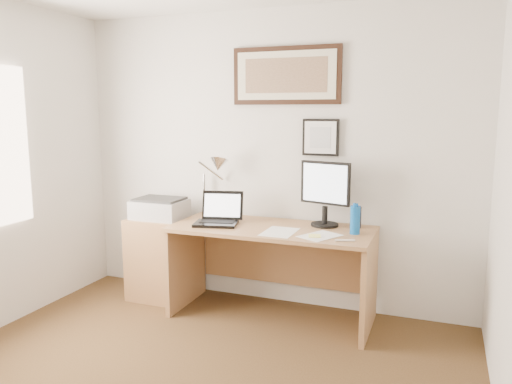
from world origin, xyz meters
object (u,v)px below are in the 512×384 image
at_px(side_cabinet, 160,258).
at_px(desk, 275,253).
at_px(water_bottle, 355,220).
at_px(book, 203,221).
at_px(printer, 160,208).
at_px(lcd_monitor, 325,190).
at_px(laptop, 218,217).

height_order(side_cabinet, desk, desk).
relative_size(water_bottle, desk, 0.13).
xyz_separation_m(book, printer, (-0.47, 0.09, 0.06)).
distance_m(water_bottle, desk, 0.74).
bearing_deg(side_cabinet, desk, 1.89).
xyz_separation_m(desk, printer, (-1.06, -0.03, 0.30)).
distance_m(desk, printer, 1.10).
relative_size(water_bottle, lcd_monitor, 0.41).
bearing_deg(book, printer, 168.94).
relative_size(desk, printer, 3.64).
height_order(water_bottle, desk, water_bottle).
distance_m(side_cabinet, book, 0.63).
height_order(book, printer, printer).
relative_size(desk, laptop, 4.14).
height_order(side_cabinet, printer, printer).
xyz_separation_m(side_cabinet, book, (0.48, -0.08, 0.39)).
bearing_deg(printer, book, -11.06).
bearing_deg(printer, water_bottle, -1.39).
bearing_deg(side_cabinet, book, -9.95).
height_order(lcd_monitor, printer, lcd_monitor).
bearing_deg(desk, side_cabinet, -178.11).
bearing_deg(desk, water_bottle, -6.02).
bearing_deg(printer, lcd_monitor, 5.00).
distance_m(water_bottle, printer, 1.72).
distance_m(book, lcd_monitor, 1.04).
bearing_deg(laptop, desk, 16.10).
bearing_deg(lcd_monitor, water_bottle, -31.73).
distance_m(water_bottle, lcd_monitor, 0.37).
bearing_deg(water_bottle, side_cabinet, 178.88).
relative_size(water_bottle, book, 0.84).
height_order(book, lcd_monitor, lcd_monitor).
height_order(side_cabinet, lcd_monitor, lcd_monitor).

